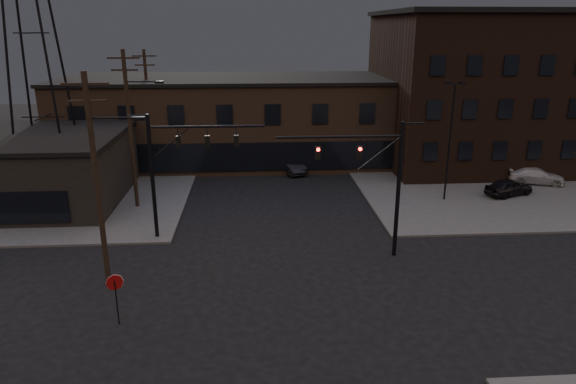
{
  "coord_description": "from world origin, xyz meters",
  "views": [
    {
      "loc": [
        -1.66,
        -22.91,
        12.97
      ],
      "look_at": [
        0.3,
        6.28,
        3.5
      ],
      "focal_mm": 32.0,
      "sensor_mm": 36.0,
      "label": 1
    }
  ],
  "objects_px": {
    "parked_car_lot_b": "(536,176)",
    "car_crossing": "(290,165)",
    "traffic_signal_far": "(172,162)",
    "traffic_signal_near": "(379,176)",
    "stop_sign": "(115,288)",
    "parked_car_lot_a": "(509,187)"
  },
  "relations": [
    {
      "from": "parked_car_lot_a",
      "to": "car_crossing",
      "type": "relative_size",
      "value": 0.89
    },
    {
      "from": "traffic_signal_near",
      "to": "parked_car_lot_a",
      "type": "relative_size",
      "value": 2.0
    },
    {
      "from": "traffic_signal_near",
      "to": "traffic_signal_far",
      "type": "height_order",
      "value": "same"
    },
    {
      "from": "traffic_signal_far",
      "to": "parked_car_lot_b",
      "type": "xyz_separation_m",
      "value": [
        29.02,
        9.63,
        -4.2
      ]
    },
    {
      "from": "parked_car_lot_b",
      "to": "car_crossing",
      "type": "height_order",
      "value": "car_crossing"
    },
    {
      "from": "traffic_signal_near",
      "to": "car_crossing",
      "type": "relative_size",
      "value": 1.77
    },
    {
      "from": "traffic_signal_near",
      "to": "parked_car_lot_b",
      "type": "xyz_separation_m",
      "value": [
        16.94,
        13.13,
        -4.12
      ]
    },
    {
      "from": "car_crossing",
      "to": "traffic_signal_near",
      "type": "bearing_deg",
      "value": -96.43
    },
    {
      "from": "car_crossing",
      "to": "parked_car_lot_b",
      "type": "bearing_deg",
      "value": -32.42
    },
    {
      "from": "traffic_signal_far",
      "to": "stop_sign",
      "type": "height_order",
      "value": "traffic_signal_far"
    },
    {
      "from": "stop_sign",
      "to": "car_crossing",
      "type": "relative_size",
      "value": 0.55
    },
    {
      "from": "parked_car_lot_a",
      "to": "traffic_signal_near",
      "type": "bearing_deg",
      "value": 106.93
    },
    {
      "from": "traffic_signal_near",
      "to": "stop_sign",
      "type": "xyz_separation_m",
      "value": [
        -13.36,
        -6.49,
        -3.09
      ]
    },
    {
      "from": "traffic_signal_far",
      "to": "parked_car_lot_b",
      "type": "distance_m",
      "value": 30.86
    },
    {
      "from": "traffic_signal_near",
      "to": "parked_car_lot_b",
      "type": "distance_m",
      "value": 21.83
    },
    {
      "from": "parked_car_lot_a",
      "to": "car_crossing",
      "type": "height_order",
      "value": "parked_car_lot_a"
    },
    {
      "from": "traffic_signal_near",
      "to": "stop_sign",
      "type": "height_order",
      "value": "traffic_signal_near"
    },
    {
      "from": "traffic_signal_near",
      "to": "parked_car_lot_b",
      "type": "height_order",
      "value": "traffic_signal_near"
    },
    {
      "from": "parked_car_lot_a",
      "to": "car_crossing",
      "type": "xyz_separation_m",
      "value": [
        -16.79,
        8.4,
        -0.09
      ]
    },
    {
      "from": "parked_car_lot_a",
      "to": "stop_sign",
      "type": "bearing_deg",
      "value": 101.32
    },
    {
      "from": "traffic_signal_near",
      "to": "stop_sign",
      "type": "distance_m",
      "value": 15.17
    },
    {
      "from": "traffic_signal_far",
      "to": "car_crossing",
      "type": "xyz_separation_m",
      "value": [
        8.36,
        15.03,
        -4.27
      ]
    }
  ]
}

